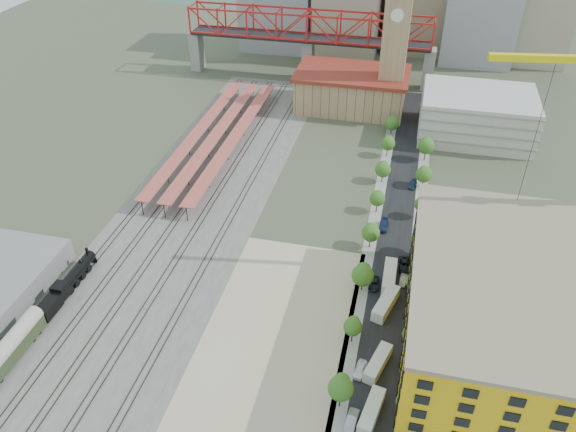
% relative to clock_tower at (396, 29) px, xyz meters
% --- Properties ---
extents(ground, '(400.00, 400.00, 0.00)m').
position_rel_clock_tower_xyz_m(ground, '(-8.00, -79.99, -28.70)').
color(ground, '#474C38').
rests_on(ground, ground).
extents(ballast_strip, '(36.00, 165.00, 0.06)m').
position_rel_clock_tower_xyz_m(ballast_strip, '(-44.00, -62.49, -28.67)').
color(ballast_strip, '#605E59').
rests_on(ballast_strip, ground).
extents(dirt_lot, '(28.00, 67.00, 0.06)m').
position_rel_clock_tower_xyz_m(dirt_lot, '(-12.00, -111.49, -28.67)').
color(dirt_lot, tan).
rests_on(dirt_lot, ground).
extents(street_asphalt, '(12.00, 170.00, 0.06)m').
position_rel_clock_tower_xyz_m(street_asphalt, '(8.00, -64.99, -28.67)').
color(street_asphalt, black).
rests_on(street_asphalt, ground).
extents(sidewalk_west, '(3.00, 170.00, 0.04)m').
position_rel_clock_tower_xyz_m(sidewalk_west, '(2.50, -64.99, -28.68)').
color(sidewalk_west, gray).
rests_on(sidewalk_west, ground).
extents(sidewalk_east, '(3.00, 170.00, 0.04)m').
position_rel_clock_tower_xyz_m(sidewalk_east, '(13.50, -64.99, -28.68)').
color(sidewalk_east, gray).
rests_on(sidewalk_east, ground).
extents(construction_pad, '(50.00, 90.00, 0.06)m').
position_rel_clock_tower_xyz_m(construction_pad, '(37.00, -99.99, -28.67)').
color(construction_pad, gray).
rests_on(construction_pad, ground).
extents(rail_tracks, '(26.56, 160.00, 0.18)m').
position_rel_clock_tower_xyz_m(rail_tracks, '(-45.80, -62.49, -28.55)').
color(rail_tracks, '#382B23').
rests_on(rail_tracks, ground).
extents(platform_canopies, '(16.00, 80.00, 4.12)m').
position_rel_clock_tower_xyz_m(platform_canopies, '(-49.00, -34.99, -24.70)').
color(platform_canopies, '#CA504D').
rests_on(platform_canopies, ground).
extents(station_hall, '(38.00, 24.00, 13.10)m').
position_rel_clock_tower_xyz_m(station_hall, '(-13.00, 2.01, -22.03)').
color(station_hall, tan).
rests_on(station_hall, ground).
extents(clock_tower, '(12.00, 12.00, 52.00)m').
position_rel_clock_tower_xyz_m(clock_tower, '(0.00, 0.00, 0.00)').
color(clock_tower, tan).
rests_on(clock_tower, ground).
extents(parking_garage, '(34.00, 26.00, 14.00)m').
position_rel_clock_tower_xyz_m(parking_garage, '(28.00, -9.99, -21.70)').
color(parking_garage, silver).
rests_on(parking_garage, ground).
extents(truss_bridge, '(94.00, 9.60, 25.60)m').
position_rel_clock_tower_xyz_m(truss_bridge, '(-33.00, 25.01, -9.83)').
color(truss_bridge, gray).
rests_on(truss_bridge, ground).
extents(construction_building, '(44.60, 50.60, 18.80)m').
position_rel_clock_tower_xyz_m(construction_building, '(34.00, -99.99, -19.29)').
color(construction_building, yellow).
rests_on(construction_building, ground).
extents(street_trees, '(15.40, 124.40, 8.00)m').
position_rel_clock_tower_xyz_m(street_trees, '(8.00, -74.99, -28.70)').
color(street_trees, '#305E1C').
rests_on(street_trees, ground).
extents(distant_hills, '(647.00, 264.00, 227.00)m').
position_rel_clock_tower_xyz_m(distant_hills, '(37.28, 180.01, -108.23)').
color(distant_hills, '#4C6B59').
rests_on(distant_hills, ground).
extents(locomotive, '(2.75, 21.24, 5.31)m').
position_rel_clock_tower_xyz_m(locomotive, '(-58.00, -104.22, -26.72)').
color(locomotive, black).
rests_on(locomotive, ground).
extents(coach, '(3.05, 17.70, 5.56)m').
position_rel_clock_tower_xyz_m(coach, '(-58.00, -124.02, -25.74)').
color(coach, '#2A341C').
rests_on(coach, ground).
extents(site_trailer_a, '(4.03, 9.34, 2.48)m').
position_rel_clock_tower_xyz_m(site_trailer_a, '(8.00, -120.77, -27.46)').
color(site_trailer_a, silver).
rests_on(site_trailer_a, ground).
extents(site_trailer_b, '(4.71, 9.15, 2.42)m').
position_rel_clock_tower_xyz_m(site_trailer_b, '(8.00, -110.22, -27.49)').
color(site_trailer_b, silver).
rests_on(site_trailer_b, ground).
extents(site_trailer_c, '(5.22, 10.13, 2.68)m').
position_rel_clock_tower_xyz_m(site_trailer_c, '(8.00, -94.52, -27.36)').
color(site_trailer_c, silver).
rests_on(site_trailer_c, ground).
extents(site_trailer_d, '(2.71, 10.11, 2.76)m').
position_rel_clock_tower_xyz_m(site_trailer_d, '(8.00, -86.05, -27.31)').
color(site_trailer_d, silver).
rests_on(site_trailer_d, ground).
extents(car_0, '(2.54, 4.80, 1.56)m').
position_rel_clock_tower_xyz_m(car_0, '(5.00, -112.08, -27.92)').
color(car_0, white).
rests_on(car_0, ground).
extents(car_1, '(2.21, 5.04, 1.61)m').
position_rel_clock_tower_xyz_m(car_1, '(5.00, -123.09, -27.89)').
color(car_1, '#ACABB1').
rests_on(car_1, ground).
extents(car_2, '(2.41, 4.91, 1.34)m').
position_rel_clock_tower_xyz_m(car_2, '(5.00, -88.27, -28.03)').
color(car_2, black).
rests_on(car_2, ground).
extents(car_3, '(2.32, 5.35, 1.53)m').
position_rel_clock_tower_xyz_m(car_3, '(5.00, -66.60, -27.93)').
color(car_3, navy).
rests_on(car_3, ground).
extents(car_5, '(1.60, 4.02, 1.30)m').
position_rel_clock_tower_xyz_m(car_5, '(11.00, -85.69, -28.05)').
color(car_5, '#ADACB1').
rests_on(car_5, ground).
extents(car_6, '(3.27, 5.96, 1.58)m').
position_rel_clock_tower_xyz_m(car_6, '(11.00, -80.63, -27.91)').
color(car_6, black).
rests_on(car_6, ground).
extents(car_7, '(2.42, 4.70, 1.30)m').
position_rel_clock_tower_xyz_m(car_7, '(11.00, -45.62, -28.04)').
color(car_7, navy).
rests_on(car_7, ground).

